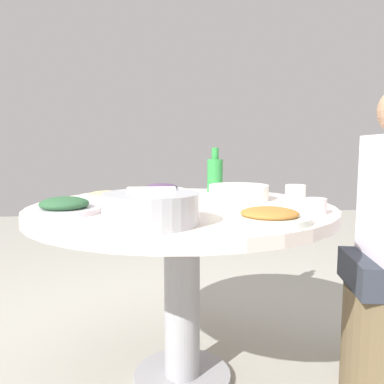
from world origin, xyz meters
name	(u,v)px	position (x,y,z in m)	size (l,w,h in m)	color
ground	(182,379)	(0.00, 0.00, 0.00)	(8.00, 8.00, 0.00)	#A09D92
round_dining_table	(182,237)	(0.00, 0.00, 0.60)	(1.17, 1.17, 0.73)	#99999E
rice_bowl	(151,208)	(0.12, 0.37, 0.78)	(0.28, 0.28, 0.10)	#B2B5BA
soup_bowl	(239,193)	(-0.25, -0.12, 0.76)	(0.25, 0.25, 0.06)	white
dish_tofu_braise	(270,216)	(-0.23, 0.38, 0.75)	(0.25, 0.25, 0.04)	silver
dish_noodles	(107,196)	(0.30, -0.15, 0.75)	(0.23, 0.23, 0.04)	white
dish_greens	(65,207)	(0.41, 0.15, 0.75)	(0.24, 0.24, 0.06)	silver
dish_eggplant	(162,189)	(0.07, -0.39, 0.75)	(0.23, 0.23, 0.05)	silver
green_bottle	(215,174)	(-0.20, -0.41, 0.82)	(0.08, 0.08, 0.22)	green
tea_cup_near	(315,206)	(-0.43, 0.25, 0.76)	(0.08, 0.08, 0.05)	silver
tea_cup_far	(295,194)	(-0.46, 0.01, 0.77)	(0.08, 0.08, 0.07)	white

